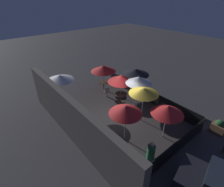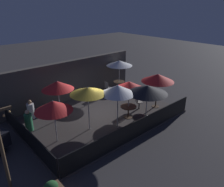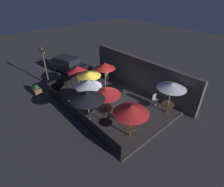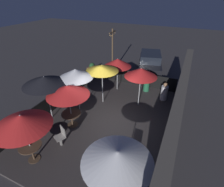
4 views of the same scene
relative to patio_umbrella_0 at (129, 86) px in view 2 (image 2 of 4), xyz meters
The scene contains 21 objects.
ground_plane 2.72m from the patio_umbrella_0, 129.79° to the left, with size 60.00×60.00×0.00m, color #383538.
patio_deck 2.67m from the patio_umbrella_0, 129.79° to the left, with size 8.96×6.20×0.12m.
building_wall 4.82m from the patio_umbrella_0, 103.25° to the left, with size 10.56×0.36×2.83m.
fence_front 2.56m from the patio_umbrella_0, 122.09° to the right, with size 8.76×0.05×0.95m.
fence_side_left 5.88m from the patio_umbrella_0, 166.65° to the left, with size 0.05×6.00×0.95m.
patio_umbrella_0 is the anchor object (origin of this frame).
patio_umbrella_1 4.33m from the patio_umbrella_0, 53.84° to the left, with size 1.93×1.93×2.36m.
patio_umbrella_2 2.38m from the patio_umbrella_0, ahead, with size 2.04×2.04×2.22m.
patio_umbrella_3 1.37m from the patio_umbrella_0, 92.38° to the right, with size 2.09×2.09×2.39m.
patio_umbrella_4 2.55m from the patio_umbrella_0, 169.97° to the left, with size 1.82×1.82×2.39m.
patio_umbrella_5 4.39m from the patio_umbrella_0, behind, with size 1.77×1.77×2.17m.
patio_umbrella_6 3.96m from the patio_umbrella_0, 141.13° to the left, with size 1.77×1.77×2.33m.
patio_umbrella_7 1.37m from the patio_umbrella_0, 161.41° to the right, with size 1.79×1.79×2.46m.
dining_table_0 1.43m from the patio_umbrella_0, ahead, with size 0.94×0.94×0.71m.
dining_table_1 4.56m from the patio_umbrella_0, 53.84° to the left, with size 0.87×0.87×0.73m.
dining_table_2 2.76m from the patio_umbrella_0, ahead, with size 0.86×0.86×0.77m.
patio_chair_0 4.10m from the patio_umbrella_0, 67.89° to the left, with size 0.42×0.42×0.94m.
patio_chair_1 1.99m from the patio_umbrella_0, 16.30° to the left, with size 0.53×0.53×0.93m.
patron_0 5.89m from the patio_umbrella_0, 139.22° to the left, with size 0.58×0.58×1.14m.
patron_1 5.72m from the patio_umbrella_0, 153.53° to the left, with size 0.53×0.53×1.19m.
light_post 7.14m from the patio_umbrella_0, behind, with size 1.10×0.12×3.52m.
Camera 2 is at (-7.23, -9.22, 6.36)m, focal length 35.00 mm.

